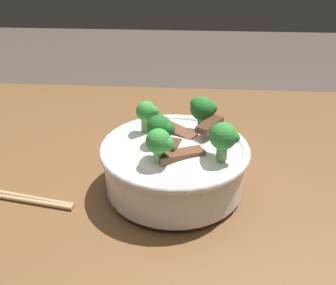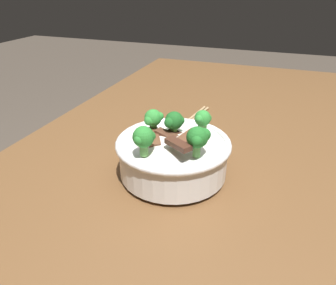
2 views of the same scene
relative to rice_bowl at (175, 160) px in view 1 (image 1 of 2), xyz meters
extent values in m
cube|color=brown|center=(-0.13, 0.03, -0.08)|extent=(1.58, 0.84, 0.05)
cylinder|color=white|center=(0.00, 0.00, -0.05)|extent=(0.09, 0.09, 0.01)
cylinder|color=white|center=(0.00, 0.00, -0.01)|extent=(0.20, 0.20, 0.06)
torus|color=white|center=(0.00, 0.00, 0.02)|extent=(0.22, 0.22, 0.01)
ellipsoid|color=white|center=(0.00, 0.00, 0.00)|extent=(0.17, 0.17, 0.07)
cube|color=brown|center=(0.00, 0.03, 0.03)|extent=(0.06, 0.05, 0.02)
cube|color=#4C2B1E|center=(-0.01, 0.01, 0.03)|extent=(0.03, 0.06, 0.02)
cube|color=#4C2B1E|center=(0.05, 0.03, 0.05)|extent=(0.04, 0.05, 0.01)
cube|color=#563323|center=(0.00, 0.00, 0.03)|extent=(0.04, 0.08, 0.02)
cube|color=brown|center=(0.01, -0.04, 0.03)|extent=(0.07, 0.05, 0.01)
cylinder|color=#5B9947|center=(0.06, -0.03, 0.04)|extent=(0.01, 0.01, 0.02)
sphere|color=#2D8433|center=(0.06, -0.03, 0.06)|extent=(0.04, 0.04, 0.04)
sphere|color=#2D8433|center=(0.08, -0.03, 0.06)|extent=(0.02, 0.02, 0.02)
sphere|color=#2D8433|center=(0.06, -0.02, 0.06)|extent=(0.02, 0.02, 0.02)
cylinder|color=#5B9947|center=(-0.05, 0.04, 0.04)|extent=(0.02, 0.02, 0.02)
sphere|color=green|center=(-0.05, 0.04, 0.06)|extent=(0.03, 0.03, 0.03)
sphere|color=green|center=(-0.04, 0.04, 0.06)|extent=(0.02, 0.02, 0.02)
sphere|color=green|center=(-0.05, 0.05, 0.06)|extent=(0.02, 0.02, 0.02)
cylinder|color=#5B9947|center=(0.04, 0.05, 0.04)|extent=(0.01, 0.01, 0.02)
sphere|color=#237028|center=(0.04, 0.05, 0.06)|extent=(0.04, 0.04, 0.04)
sphere|color=#237028|center=(0.05, 0.06, 0.06)|extent=(0.02, 0.02, 0.02)
sphere|color=#237028|center=(0.03, 0.06, 0.06)|extent=(0.02, 0.02, 0.02)
cylinder|color=#6BA84C|center=(-0.02, -0.01, 0.03)|extent=(0.01, 0.01, 0.02)
sphere|color=#1E6023|center=(-0.02, -0.01, 0.06)|extent=(0.03, 0.03, 0.03)
sphere|color=#1E6023|center=(-0.01, -0.01, 0.06)|extent=(0.02, 0.02, 0.02)
sphere|color=#1E6023|center=(-0.02, 0.00, 0.06)|extent=(0.02, 0.02, 0.02)
cylinder|color=#5B9947|center=(-0.02, -0.05, 0.03)|extent=(0.01, 0.01, 0.02)
sphere|color=green|center=(-0.02, -0.05, 0.06)|extent=(0.03, 0.03, 0.03)
sphere|color=green|center=(-0.01, -0.05, 0.05)|extent=(0.02, 0.02, 0.02)
sphere|color=green|center=(-0.02, -0.04, 0.06)|extent=(0.02, 0.02, 0.02)
cylinder|color=tan|center=(-0.25, -0.05, -0.05)|extent=(0.22, 0.04, 0.01)
cylinder|color=tan|center=(-0.25, -0.04, -0.05)|extent=(0.22, 0.05, 0.01)
camera|label=1|loc=(0.02, -0.45, 0.27)|focal=38.10mm
camera|label=2|loc=(0.48, 0.16, 0.29)|focal=33.05mm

